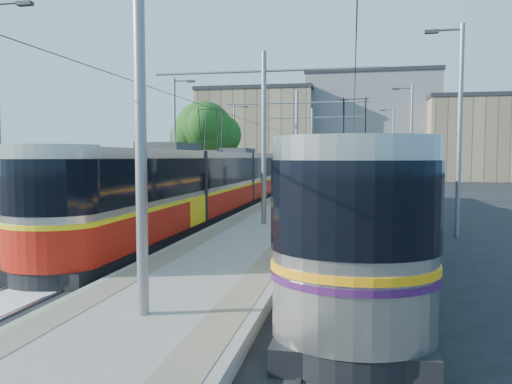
# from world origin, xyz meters

# --- Properties ---
(ground) EXTENTS (160.00, 160.00, 0.00)m
(ground) POSITION_xyz_m (0.00, 0.00, 0.00)
(ground) COLOR black
(ground) RESTS_ON ground
(platform) EXTENTS (4.00, 50.00, 0.30)m
(platform) POSITION_xyz_m (0.00, 17.00, 0.15)
(platform) COLOR gray
(platform) RESTS_ON ground
(tactile_strip_left) EXTENTS (0.70, 50.00, 0.01)m
(tactile_strip_left) POSITION_xyz_m (-1.45, 17.00, 0.30)
(tactile_strip_left) COLOR gray
(tactile_strip_left) RESTS_ON platform
(tactile_strip_right) EXTENTS (0.70, 50.00, 0.01)m
(tactile_strip_right) POSITION_xyz_m (1.45, 17.00, 0.30)
(tactile_strip_right) COLOR gray
(tactile_strip_right) RESTS_ON platform
(rails) EXTENTS (8.71, 70.00, 0.03)m
(rails) POSITION_xyz_m (0.00, 17.00, 0.02)
(rails) COLOR gray
(rails) RESTS_ON ground
(track_arrow) EXTENTS (1.20, 5.00, 0.01)m
(track_arrow) POSITION_xyz_m (-3.60, -3.00, 0.01)
(track_arrow) COLOR silver
(track_arrow) RESTS_ON ground
(tram_left) EXTENTS (2.43, 29.89, 5.50)m
(tram_left) POSITION_xyz_m (-3.60, 12.79, 1.71)
(tram_left) COLOR black
(tram_left) RESTS_ON ground
(tram_right) EXTENTS (2.43, 30.75, 5.50)m
(tram_right) POSITION_xyz_m (3.60, 9.74, 1.86)
(tram_right) COLOR black
(tram_right) RESTS_ON ground
(catenary) EXTENTS (9.20, 70.00, 7.00)m
(catenary) POSITION_xyz_m (0.00, 14.15, 4.52)
(catenary) COLOR gray
(catenary) RESTS_ON platform
(street_lamps) EXTENTS (15.18, 38.22, 8.00)m
(street_lamps) POSITION_xyz_m (-0.00, 21.00, 4.18)
(street_lamps) COLOR gray
(street_lamps) RESTS_ON ground
(shelter) EXTENTS (0.87, 1.10, 2.13)m
(shelter) POSITION_xyz_m (0.51, 17.18, 1.41)
(shelter) COLOR black
(shelter) RESTS_ON platform
(tree) EXTENTS (5.08, 4.70, 7.39)m
(tree) POSITION_xyz_m (-7.55, 25.62, 4.99)
(tree) COLOR #382314
(tree) RESTS_ON ground
(building_left) EXTENTS (16.32, 12.24, 12.72)m
(building_left) POSITION_xyz_m (-10.00, 60.00, 6.37)
(building_left) COLOR gray
(building_left) RESTS_ON ground
(building_centre) EXTENTS (18.36, 14.28, 14.97)m
(building_centre) POSITION_xyz_m (6.00, 64.00, 7.50)
(building_centre) COLOR gray
(building_centre) RESTS_ON ground
(building_right) EXTENTS (14.28, 10.20, 10.95)m
(building_right) POSITION_xyz_m (20.00, 58.00, 5.48)
(building_right) COLOR gray
(building_right) RESTS_ON ground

